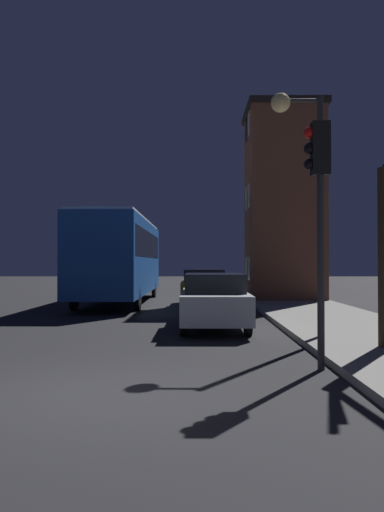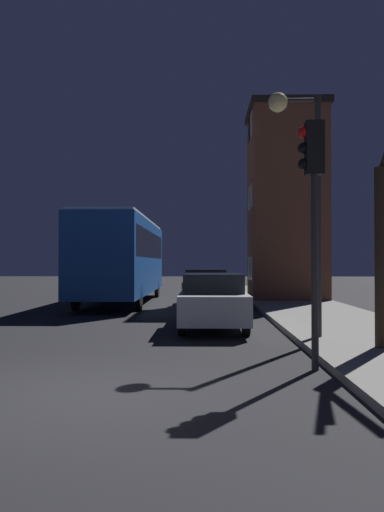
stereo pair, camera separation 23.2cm
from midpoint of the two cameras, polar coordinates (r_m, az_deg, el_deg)
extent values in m
plane|color=black|center=(7.18, -12.68, -15.26)|extent=(120.00, 120.00, 0.00)
cube|color=brown|center=(24.39, 10.97, 5.65)|extent=(3.38, 3.67, 8.79)
cube|color=black|center=(25.30, 10.94, 15.93)|extent=(3.62, 3.91, 0.30)
cube|color=beige|center=(23.42, 7.10, -1.43)|extent=(0.03, 0.70, 1.10)
cube|color=beige|center=(24.59, 6.82, -1.40)|extent=(0.03, 0.70, 1.10)
cube|color=beige|center=(23.62, 7.09, 6.83)|extent=(0.03, 0.70, 1.10)
cube|color=beige|center=(24.79, 6.81, 6.47)|extent=(0.03, 0.70, 1.10)
cube|color=beige|center=(24.31, 7.07, 14.78)|extent=(0.03, 0.70, 1.10)
cube|color=black|center=(25.44, 6.79, 14.07)|extent=(0.03, 0.70, 1.10)
cylinder|color=#28282B|center=(11.66, 14.78, 4.48)|extent=(0.14, 0.14, 5.45)
cylinder|color=#28282B|center=(12.09, 12.56, 17.00)|extent=(0.90, 0.09, 0.09)
sphere|color=#F9E08C|center=(12.00, 10.36, 16.89)|extent=(0.44, 0.44, 0.44)
cylinder|color=#28282B|center=(8.63, 14.61, -1.82)|extent=(0.12, 0.12, 3.28)
cube|color=black|center=(8.84, 14.56, 11.84)|extent=(0.30, 0.24, 0.90)
sphere|color=red|center=(8.87, 13.39, 13.60)|extent=(0.20, 0.20, 0.20)
sphere|color=black|center=(8.80, 13.40, 11.89)|extent=(0.20, 0.20, 0.20)
sphere|color=black|center=(8.75, 13.40, 10.17)|extent=(0.20, 0.20, 0.20)
cylinder|color=#2D2319|center=(10.55, 21.56, -0.11)|extent=(0.31, 0.31, 3.55)
cube|color=#194793|center=(22.69, -7.60, -0.16)|extent=(2.59, 11.24, 3.14)
cube|color=black|center=(22.71, -7.60, 1.26)|extent=(2.61, 10.34, 1.13)
cube|color=#B2B2B2|center=(22.77, -7.60, 3.94)|extent=(2.46, 10.68, 0.12)
cylinder|color=black|center=(26.21, -3.77, -3.68)|extent=(0.18, 0.96, 0.96)
cylinder|color=black|center=(26.53, -8.96, -3.64)|extent=(0.18, 0.96, 0.96)
cylinder|color=black|center=(18.95, -5.72, -4.78)|extent=(0.18, 0.96, 0.96)
cylinder|color=black|center=(19.39, -12.82, -4.68)|extent=(0.18, 0.96, 0.96)
cube|color=#B7BABF|center=(13.89, 2.87, -5.53)|extent=(1.75, 4.74, 0.72)
cube|color=black|center=(13.62, 2.89, -3.06)|extent=(1.54, 2.47, 0.49)
cylinder|color=black|center=(15.50, 5.64, -6.38)|extent=(0.18, 0.58, 0.58)
cylinder|color=black|center=(15.46, -0.22, -6.40)|extent=(0.18, 0.58, 0.58)
cylinder|color=black|center=(12.45, 6.73, -7.75)|extent=(0.18, 0.58, 0.58)
cylinder|color=black|center=(12.40, -0.60, -7.79)|extent=(0.18, 0.58, 0.58)
cube|color=olive|center=(20.88, 1.90, -3.83)|extent=(1.83, 4.20, 0.70)
cube|color=black|center=(20.65, 1.90, -2.23)|extent=(1.61, 2.18, 0.48)
cylinder|color=black|center=(22.29, 3.99, -4.54)|extent=(0.18, 0.69, 0.69)
cylinder|color=black|center=(22.27, -0.28, -4.54)|extent=(0.18, 0.69, 0.69)
cylinder|color=black|center=(19.57, 4.37, -5.06)|extent=(0.18, 0.69, 0.69)
cylinder|color=black|center=(19.55, -0.50, -5.06)|extent=(0.18, 0.69, 0.69)
cube|color=beige|center=(28.15, 2.48, -3.24)|extent=(1.75, 3.89, 0.63)
cube|color=black|center=(27.94, 2.48, -2.06)|extent=(1.54, 2.02, 0.54)
cylinder|color=black|center=(29.46, 3.96, -3.74)|extent=(0.18, 0.57, 0.57)
cylinder|color=black|center=(29.43, 0.89, -3.75)|extent=(0.18, 0.57, 0.57)
cylinder|color=black|center=(26.93, 4.21, -4.02)|extent=(0.18, 0.57, 0.57)
cylinder|color=black|center=(26.90, 0.85, -4.02)|extent=(0.18, 0.57, 0.57)
camera|label=1|loc=(0.12, -89.58, -0.01)|focal=35.00mm
camera|label=2|loc=(0.12, 90.42, 0.01)|focal=35.00mm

